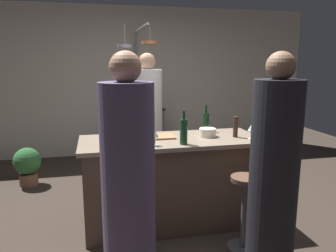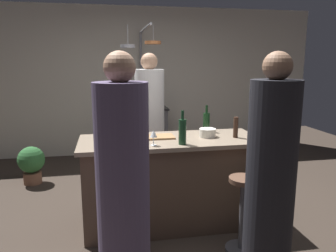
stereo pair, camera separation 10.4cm
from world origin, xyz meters
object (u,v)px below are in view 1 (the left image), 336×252
mixing_bowl_ceramic (208,132)px  bar_stool_right (244,210)px  chef (148,128)px  potted_plant (27,164)px  guest_right (274,177)px  wine_glass_near_left_guest (251,129)px  guest_left (128,189)px  pepper_mill (236,127)px  wine_bottle_dark (112,131)px  wine_bottle_red (206,121)px  mixing_bowl_blue (116,137)px  bar_stool_left (123,222)px  cutting_board (158,137)px  stove_range (139,132)px  wine_glass_by_chef (155,134)px  wine_bottle_green (184,131)px

mixing_bowl_ceramic → bar_stool_right: bearing=-78.2°
chef → potted_plant: bearing=164.3°
guest_right → wine_glass_near_left_guest: (0.21, 0.80, 0.20)m
guest_right → guest_left: size_ratio=1.00×
pepper_mill → wine_bottle_dark: (-1.24, -0.07, 0.03)m
wine_bottle_red → mixing_bowl_blue: bearing=-167.6°
bar_stool_left → mixing_bowl_ceramic: bearing=34.5°
bar_stool_right → guest_left: bearing=-161.0°
potted_plant → chef: bearing=-15.7°
cutting_board → wine_bottle_red: size_ratio=1.10×
bar_stool_right → wine_glass_near_left_guest: (0.25, 0.44, 0.63)m
potted_plant → pepper_mill: bearing=-33.4°
guest_left → cutting_board: size_ratio=5.38×
stove_range → chef: bearing=-93.0°
mixing_bowl_ceramic → potted_plant: bearing=144.8°
stove_range → potted_plant: 1.94m
chef → wine_glass_by_chef: chef is taller
bar_stool_left → wine_bottle_dark: 0.81m
wine_bottle_red → wine_glass_by_chef: wine_bottle_red is taller
stove_range → guest_left: size_ratio=0.52×
wine_bottle_red → wine_glass_by_chef: (-0.66, -0.50, -0.01)m
wine_bottle_green → mixing_bowl_ceramic: 0.42m
pepper_mill → wine_glass_near_left_guest: 0.16m
stove_range → guest_right: bearing=-80.7°
stove_range → wine_bottle_red: wine_bottle_red is taller
mixing_bowl_blue → mixing_bowl_ceramic: bearing=-2.0°
potted_plant → wine_bottle_dark: 2.06m
potted_plant → mixing_bowl_blue: (1.12, -1.41, 0.63)m
pepper_mill → wine_glass_near_left_guest: (0.12, -0.11, 0.00)m
stove_range → wine_bottle_green: wine_bottle_green is taller
chef → wine_glass_by_chef: size_ratio=12.07×
cutting_board → wine_glass_by_chef: (-0.09, -0.31, 0.10)m
cutting_board → wine_bottle_dark: size_ratio=0.96×
bar_stool_right → guest_left: guest_left is taller
guest_right → bar_stool_left: (-1.10, 0.36, -0.43)m
chef → bar_stool_left: size_ratio=2.59×
wine_bottle_dark → mixing_bowl_ceramic: wine_bottle_dark is taller
chef → guest_left: size_ratio=1.02×
chef → pepper_mill: (0.73, -1.08, 0.19)m
potted_plant → wine_bottle_dark: (1.07, -1.60, 0.73)m
chef → bar_stool_left: bearing=-105.9°
wine_bottle_red → mixing_bowl_ceramic: bearing=-104.5°
wine_bottle_dark → mixing_bowl_ceramic: 0.99m
chef → cutting_board: 0.95m
mixing_bowl_ceramic → guest_right: bearing=-79.8°
stove_range → wine_bottle_dark: wine_bottle_dark is taller
cutting_board → wine_bottle_red: (0.57, 0.20, 0.10)m
guest_left → potted_plant: size_ratio=3.31×
bar_stool_left → wine_glass_by_chef: wine_glass_by_chef is taller
stove_range → wine_glass_by_chef: size_ratio=6.10×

